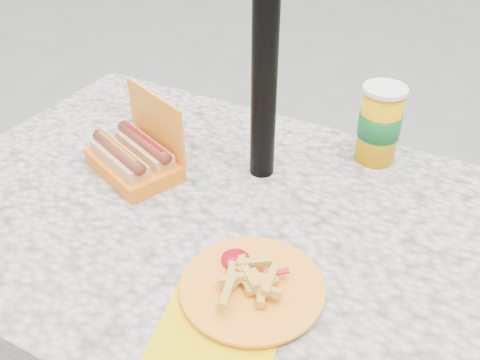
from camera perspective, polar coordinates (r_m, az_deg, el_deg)
The scene contains 5 objects.
picnic_table at distance 1.08m, azimuth -1.65°, elevation -8.07°, with size 1.20×0.80×0.75m.
umbrella_pole at distance 0.97m, azimuth 2.84°, elevation 18.29°, with size 0.05×0.05×2.20m, color black.
hotdog_box at distance 1.12m, azimuth -11.16°, elevation 2.49°, with size 0.23×0.19×0.16m.
fries_plate at distance 0.85m, azimuth 0.94°, elevation -11.62°, with size 0.23×0.32×0.05m.
soda_cup at distance 1.15m, azimuth 14.65°, elevation 5.79°, with size 0.09×0.09×0.17m.
Camera 1 is at (0.40, -0.67, 1.39)m, focal length 40.00 mm.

